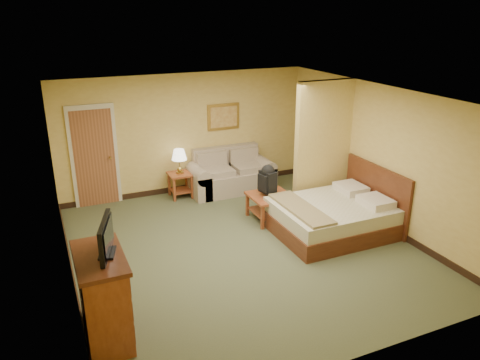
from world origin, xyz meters
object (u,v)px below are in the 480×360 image
coffee_table (270,202)px  dresser (104,297)px  loveseat (231,177)px  bed (335,216)px

coffee_table → dresser: size_ratio=0.68×
loveseat → bed: (0.94, -2.68, 0.00)m
coffee_table → dresser: 4.14m
loveseat → coffee_table: bearing=-86.8°
bed → loveseat: bearing=109.3°
coffee_table → dresser: bearing=-146.5°
coffee_table → dresser: (-3.45, -2.28, 0.22)m
loveseat → coffee_table: size_ratio=2.41×
coffee_table → bed: (0.84, -0.94, -0.05)m
loveseat → coffee_table: (0.10, -1.73, 0.05)m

